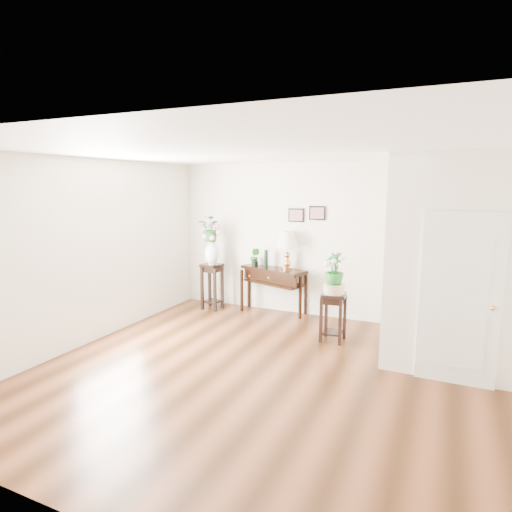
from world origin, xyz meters
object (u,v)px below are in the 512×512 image
Objects in this scene: plant_stand_a at (212,286)px; plant_stand_b at (333,317)px; table_lamp at (287,250)px; console_table at (273,290)px.

plant_stand_a reaches higher than plant_stand_b.
table_lamp reaches higher than plant_stand_b.
console_table is at bearing 12.22° from plant_stand_a.
plant_stand_b is at bearing -41.25° from table_lamp.
table_lamp is 0.93× the size of plant_stand_b.
plant_stand_a is (-1.18, -0.26, 0.01)m from console_table.
table_lamp is 1.73m from plant_stand_b.
console_table reaches higher than plant_stand_b.
plant_stand_a reaches higher than console_table.
plant_stand_b is at bearing -17.25° from console_table.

